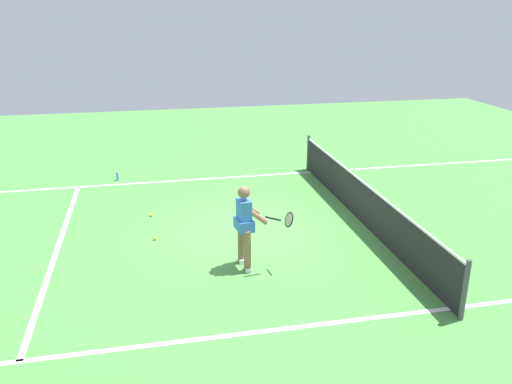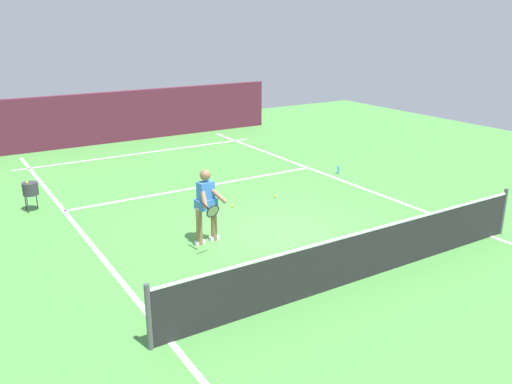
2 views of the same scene
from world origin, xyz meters
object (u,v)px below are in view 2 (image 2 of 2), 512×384
object	(u,v)px
tennis_ball_mid	(275,196)
ball_hopper	(30,189)
tennis_ball_near	(233,206)
tennis_player	(206,204)
water_bottle	(338,170)

from	to	relation	value
tennis_ball_mid	ball_hopper	distance (m)	5.95
tennis_ball_near	tennis_player	bearing A→B (deg)	46.91
tennis_ball_mid	water_bottle	xyz separation A→B (m)	(-2.81, -0.84, 0.09)
tennis_ball_near	tennis_ball_mid	world-z (taller)	same
tennis_player	water_bottle	xyz separation A→B (m)	(-5.61, -2.49, -0.73)
ball_hopper	water_bottle	xyz separation A→B (m)	(-8.28, 1.44, -0.43)
tennis_ball_mid	water_bottle	distance (m)	2.94
ball_hopper	tennis_ball_near	bearing A→B (deg)	150.87
tennis_player	ball_hopper	bearing A→B (deg)	-55.75
ball_hopper	water_bottle	bearing A→B (deg)	170.17
tennis_ball_near	ball_hopper	xyz separation A→B (m)	(4.18, -2.33, 0.51)
tennis_ball_mid	tennis_player	bearing A→B (deg)	30.66
tennis_player	ball_hopper	distance (m)	4.76
tennis_player	tennis_ball_mid	world-z (taller)	tennis_player
tennis_ball_near	tennis_ball_mid	distance (m)	1.30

